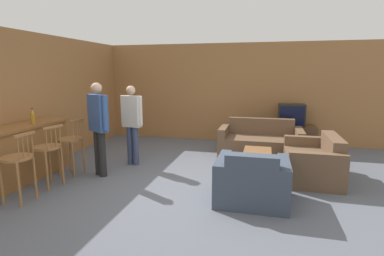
{
  "coord_description": "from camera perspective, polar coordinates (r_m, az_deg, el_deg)",
  "views": [
    {
      "loc": [
        1.13,
        -4.35,
        1.86
      ],
      "look_at": [
        -0.16,
        0.87,
        0.85
      ],
      "focal_mm": 28.0,
      "sensor_mm": 36.0,
      "label": 1
    }
  ],
  "objects": [
    {
      "name": "wall_back",
      "position": [
        8.13,
        5.92,
        6.65
      ],
      "size": [
        9.4,
        0.08,
        2.6
      ],
      "color": "#9E6B3D",
      "rests_on": "ground_plane"
    },
    {
      "name": "armchair_near",
      "position": [
        4.47,
        11.35,
        -10.12
      ],
      "size": [
        1.02,
        0.91,
        0.79
      ],
      "color": "#384251",
      "rests_on": "ground_plane"
    },
    {
      "name": "bar_chair_mid",
      "position": [
        5.4,
        -25.78,
        -4.12
      ],
      "size": [
        0.51,
        0.51,
        1.03
      ],
      "color": "#996638",
      "rests_on": "ground_plane"
    },
    {
      "name": "tv_unit",
      "position": [
        7.84,
        18.19,
        -1.54
      ],
      "size": [
        1.19,
        0.56,
        0.56
      ],
      "color": "#513823",
      "rests_on": "ground_plane"
    },
    {
      "name": "coffee_table",
      "position": [
        5.63,
        12.31,
        -5.22
      ],
      "size": [
        0.51,
        0.95,
        0.41
      ],
      "color": "brown",
      "rests_on": "ground_plane"
    },
    {
      "name": "ground_plane",
      "position": [
        4.86,
        -0.62,
        -11.84
      ],
      "size": [
        24.0,
        24.0,
        0.0
      ],
      "primitive_type": "plane",
      "color": "#565B66"
    },
    {
      "name": "wall_left",
      "position": [
        7.19,
        -23.55,
        5.3
      ],
      "size": [
        0.08,
        8.68,
        2.6
      ],
      "color": "#9E6B3D",
      "rests_on": "ground_plane"
    },
    {
      "name": "person_by_counter",
      "position": [
        5.55,
        -17.38,
        0.75
      ],
      "size": [
        0.49,
        0.36,
        1.68
      ],
      "color": "black",
      "rests_on": "ground_plane"
    },
    {
      "name": "bar_chair_far",
      "position": [
        5.87,
        -21.98,
        -2.71
      ],
      "size": [
        0.45,
        0.45,
        1.03
      ],
      "color": "#996638",
      "rests_on": "ground_plane"
    },
    {
      "name": "bar_counter",
      "position": [
        5.83,
        -30.43,
        -4.44
      ],
      "size": [
        0.55,
        2.1,
        0.97
      ],
      "color": "brown",
      "rests_on": "ground_plane"
    },
    {
      "name": "couch_far",
      "position": [
        6.92,
        12.87,
        -2.74
      ],
      "size": [
        1.8,
        0.95,
        0.8
      ],
      "color": "brown",
      "rests_on": "ground_plane"
    },
    {
      "name": "loveseat_right",
      "position": [
        5.74,
        22.18,
        -6.06
      ],
      "size": [
        0.88,
        1.41,
        0.77
      ],
      "color": "brown",
      "rests_on": "ground_plane"
    },
    {
      "name": "tv",
      "position": [
        7.74,
        18.42,
        2.39
      ],
      "size": [
        0.62,
        0.42,
        0.53
      ],
      "color": "black",
      "rests_on": "tv_unit"
    },
    {
      "name": "bottle",
      "position": [
        5.89,
        -28.05,
        1.95
      ],
      "size": [
        0.08,
        0.08,
        0.27
      ],
      "color": "#B27A23",
      "rests_on": "bar_counter"
    },
    {
      "name": "person_by_window",
      "position": [
        6.08,
        -11.39,
        1.44
      ],
      "size": [
        0.49,
        0.22,
        1.59
      ],
      "color": "#384260",
      "rests_on": "ground_plane"
    },
    {
      "name": "bar_chair_near",
      "position": [
        4.96,
        -30.27,
        -5.76
      ],
      "size": [
        0.43,
        0.43,
        1.03
      ],
      "color": "#996638",
      "rests_on": "ground_plane"
    }
  ]
}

